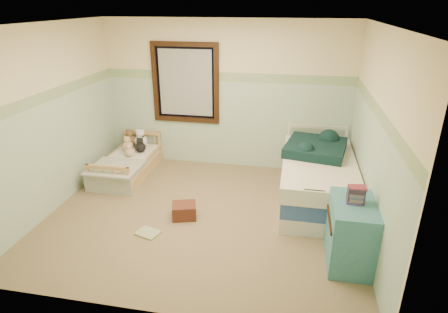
% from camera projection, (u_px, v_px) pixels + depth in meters
% --- Properties ---
extents(floor, '(4.20, 3.60, 0.02)m').
position_uv_depth(floor, '(202.00, 215.00, 5.22)').
color(floor, brown).
rests_on(floor, ground).
extents(ceiling, '(4.20, 3.60, 0.02)m').
position_uv_depth(ceiling, '(197.00, 23.00, 4.25)').
color(ceiling, silver).
rests_on(ceiling, wall_back).
extents(wall_back, '(4.20, 0.04, 2.50)m').
position_uv_depth(wall_back, '(226.00, 96.00, 6.36)').
color(wall_back, beige).
rests_on(wall_back, floor).
extents(wall_front, '(4.20, 0.04, 2.50)m').
position_uv_depth(wall_front, '(147.00, 197.00, 3.10)').
color(wall_front, beige).
rests_on(wall_front, floor).
extents(wall_left, '(0.04, 3.60, 2.50)m').
position_uv_depth(wall_left, '(50.00, 120.00, 5.10)').
color(wall_left, beige).
rests_on(wall_left, floor).
extents(wall_right, '(0.04, 3.60, 2.50)m').
position_uv_depth(wall_right, '(376.00, 140.00, 4.37)').
color(wall_right, beige).
rests_on(wall_right, floor).
extents(wainscot_mint, '(4.20, 0.01, 1.50)m').
position_uv_depth(wainscot_mint, '(226.00, 125.00, 6.54)').
color(wainscot_mint, '#A5C4A6').
rests_on(wainscot_mint, floor).
extents(border_strip, '(4.20, 0.01, 0.15)m').
position_uv_depth(border_strip, '(226.00, 77.00, 6.23)').
color(border_strip, '#4B8756').
rests_on(border_strip, wall_back).
extents(window_frame, '(1.16, 0.06, 1.36)m').
position_uv_depth(window_frame, '(185.00, 83.00, 6.37)').
color(window_frame, black).
rests_on(window_frame, wall_back).
extents(window_blinds, '(0.92, 0.01, 1.12)m').
position_uv_depth(window_blinds, '(185.00, 83.00, 6.38)').
color(window_blinds, '#BABAB6').
rests_on(window_blinds, window_frame).
extents(toddler_bed_frame, '(0.71, 1.43, 0.18)m').
position_uv_depth(toddler_bed_frame, '(128.00, 169.00, 6.40)').
color(toddler_bed_frame, '#9B6C40').
rests_on(toddler_bed_frame, floor).
extents(toddler_mattress, '(0.65, 1.37, 0.12)m').
position_uv_depth(toddler_mattress, '(127.00, 161.00, 6.34)').
color(toddler_mattress, silver).
rests_on(toddler_mattress, toddler_bed_frame).
extents(patchwork_quilt, '(0.78, 0.71, 0.03)m').
position_uv_depth(patchwork_quilt, '(115.00, 168.00, 5.91)').
color(patchwork_quilt, '#83A0C8').
rests_on(patchwork_quilt, toddler_mattress).
extents(plush_bed_brown, '(0.22, 0.22, 0.22)m').
position_uv_depth(plush_bed_brown, '(130.00, 141.00, 6.76)').
color(plush_bed_brown, brown).
rests_on(plush_bed_brown, toddler_mattress).
extents(plush_bed_white, '(0.23, 0.23, 0.23)m').
position_uv_depth(plush_bed_white, '(141.00, 141.00, 6.72)').
color(plush_bed_white, white).
rests_on(plush_bed_white, toddler_mattress).
extents(plush_bed_tan, '(0.18, 0.18, 0.18)m').
position_uv_depth(plush_bed_tan, '(128.00, 146.00, 6.55)').
color(plush_bed_tan, '#DBB38A').
rests_on(plush_bed_tan, toddler_mattress).
extents(plush_bed_dark, '(0.18, 0.18, 0.18)m').
position_uv_depth(plush_bed_dark, '(140.00, 147.00, 6.51)').
color(plush_bed_dark, black).
rests_on(plush_bed_dark, toddler_mattress).
extents(plush_floor_cream, '(0.23, 0.23, 0.23)m').
position_uv_depth(plush_floor_cream, '(113.00, 178.00, 6.02)').
color(plush_floor_cream, beige).
rests_on(plush_floor_cream, floor).
extents(plush_floor_tan, '(0.23, 0.23, 0.23)m').
position_uv_depth(plush_floor_tan, '(92.00, 182.00, 5.91)').
color(plush_floor_tan, '#DBB38A').
rests_on(plush_floor_tan, floor).
extents(twin_bed_frame, '(0.97, 1.95, 0.22)m').
position_uv_depth(twin_bed_frame, '(316.00, 194.00, 5.53)').
color(twin_bed_frame, silver).
rests_on(twin_bed_frame, floor).
extents(twin_boxspring, '(0.97, 1.95, 0.22)m').
position_uv_depth(twin_boxspring, '(317.00, 181.00, 5.45)').
color(twin_boxspring, navy).
rests_on(twin_boxspring, twin_bed_frame).
extents(twin_mattress, '(1.01, 1.99, 0.22)m').
position_uv_depth(twin_mattress, '(319.00, 167.00, 5.36)').
color(twin_mattress, white).
rests_on(twin_mattress, twin_boxspring).
extents(teal_blanket, '(0.98, 1.02, 0.14)m').
position_uv_depth(teal_blanket, '(316.00, 148.00, 5.57)').
color(teal_blanket, black).
rests_on(teal_blanket, twin_mattress).
extents(dresser, '(0.47, 0.75, 0.75)m').
position_uv_depth(dresser, '(351.00, 233.00, 4.15)').
color(dresser, '#387778').
rests_on(dresser, floor).
extents(book_stack, '(0.18, 0.14, 0.18)m').
position_uv_depth(book_stack, '(356.00, 195.00, 4.00)').
color(book_stack, '#48272A').
rests_on(book_stack, dresser).
extents(red_pillow, '(0.38, 0.36, 0.20)m').
position_uv_depth(red_pillow, '(184.00, 211.00, 5.12)').
color(red_pillow, brown).
rests_on(red_pillow, floor).
extents(floor_book, '(0.33, 0.29, 0.03)m').
position_uv_depth(floor_book, '(148.00, 233.00, 4.78)').
color(floor_book, yellow).
rests_on(floor_book, floor).
extents(extra_plush_0, '(0.17, 0.17, 0.17)m').
position_uv_depth(extra_plush_0, '(142.00, 143.00, 6.73)').
color(extra_plush_0, black).
rests_on(extra_plush_0, toddler_mattress).
extents(extra_plush_1, '(0.16, 0.16, 0.16)m').
position_uv_depth(extra_plush_1, '(130.00, 152.00, 6.34)').
color(extra_plush_1, '#DBB38A').
rests_on(extra_plush_1, toddler_mattress).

